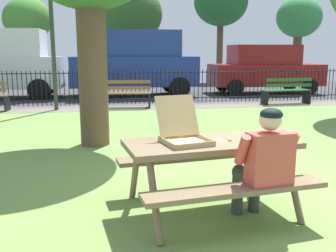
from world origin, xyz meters
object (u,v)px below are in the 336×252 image
Objects in this scene: far_tree_midleft at (27,20)px; pizza_box_open at (183,134)px; park_bench_right at (286,91)px; lamp_post_walkway at (51,13)px; parked_car_center at (265,68)px; park_bench_center at (124,94)px; parked_car_left at (134,62)px; pizza_slice_on_table at (222,139)px; far_tree_right at (299,19)px; picnic_table_foreground at (211,157)px; adult_at_table at (264,161)px; far_tree_center at (131,15)px; far_tree_midright at (221,2)px.

pizza_box_open is at bearing -75.68° from far_tree_midleft.
lamp_post_walkway is (-7.25, -0.08, 2.33)m from park_bench_right.
far_tree_midleft is at bearing 147.08° from parked_car_center.
parked_car_center is (5.69, 11.05, 0.15)m from pizza_box_open.
parked_car_left is at bearing 79.88° from park_bench_center.
far_tree_right is at bearing 60.12° from pizza_slice_on_table.
park_bench_right is (4.79, 7.86, -0.18)m from picnic_table_foreground.
adult_at_table is at bearing -48.86° from picnic_table_foreground.
park_bench_center is 0.37× the size of far_tree_midleft.
far_tree_center is at bearing 84.13° from park_bench_center.
far_tree_center reaches higher than park_bench_right.
parked_car_center is (5.27, 11.02, 0.23)m from pizza_slice_on_table.
far_tree_right is at bearing 33.06° from parked_car_left.
adult_at_table is 19.02m from far_tree_midleft.
picnic_table_foreground is 1.22× the size of park_bench_right.
park_bench_center is 5.26m from park_bench_right.
park_bench_center is (-0.47, 7.86, -0.18)m from picnic_table_foreground.
far_tree_center is (0.54, 17.65, 3.00)m from picnic_table_foreground.
far_tree_midleft is at bearing 104.32° from pizza_box_open.
parked_car_center reaches higher than park_bench_right.
far_tree_midright is 1.20× the size of far_tree_right.
far_tree_right is at bearing 37.82° from lamp_post_walkway.
pizza_box_open is at bearing -122.94° from park_bench_right.
far_tree_right is (4.86, 6.60, 2.53)m from parked_car_center.
far_tree_midright reaches higher than park_bench_right.
parked_car_left is 9.08m from far_tree_midright.
far_tree_midright reaches higher than far_tree_center.
adult_at_table reaches higher than picnic_table_foreground.
pizza_slice_on_table is 0.13× the size of park_bench_center.
parked_car_center is at bearing 64.45° from pizza_slice_on_table.
far_tree_midright reaches higher than parked_car_left.
parked_car_left reaches higher than adult_at_table.
far_tree_center is 1.07× the size of far_tree_right.
parked_car_center is at bearing -53.71° from far_tree_center.
far_tree_midright is at bearing 74.17° from adult_at_table.
lamp_post_walkway is 4.39m from parked_car_left.
park_bench_center is at bearing -95.87° from far_tree_center.
picnic_table_foreground is at bearing -72.42° from lamp_post_walkway.
park_bench_right is 0.34× the size of far_tree_right.
pizza_box_open is 0.13× the size of far_tree_right.
picnic_table_foreground is at bearing -167.31° from pizza_slice_on_table.
pizza_slice_on_table is 0.04× the size of far_tree_right.
picnic_table_foreground is at bearing -86.60° from park_bench_center.
parked_car_left is 8.47m from far_tree_midleft.
park_bench_center is 3.07m from lamp_post_walkway.
park_bench_right is at bearing -34.21° from parked_car_left.
park_bench_right is (5.26, -0.00, 0.00)m from park_bench_center.
picnic_table_foreground is 0.45× the size of far_tree_midleft.
park_bench_right is (4.67, 7.83, -0.36)m from pizza_slice_on_table.
far_tree_midright is at bearing 71.72° from pizza_box_open.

